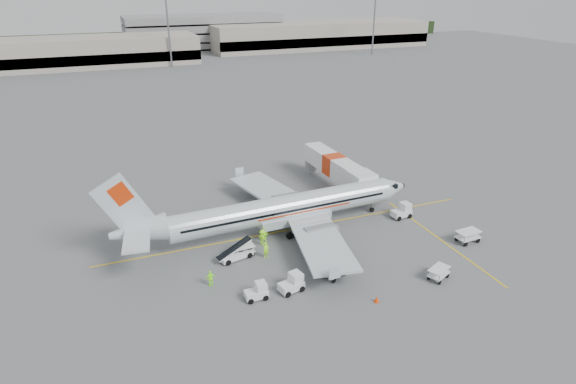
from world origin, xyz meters
name	(u,v)px	position (x,y,z in m)	size (l,w,h in m)	color
ground	(294,229)	(0.00, 0.00, 0.00)	(360.00, 360.00, 0.00)	#56595B
stripe_lead	(294,229)	(0.00, 0.00, 0.01)	(44.00, 0.20, 0.01)	yellow
stripe_cross	(439,239)	(14.00, -8.00, 0.01)	(0.20, 20.00, 0.01)	yellow
terminal_west	(19,55)	(-40.00, 130.00, 4.50)	(110.00, 22.00, 9.00)	gray
terminal_east	(318,35)	(70.00, 145.00, 5.00)	(90.00, 26.00, 10.00)	gray
parking_garage	(203,30)	(25.00, 160.00, 7.00)	(62.00, 24.00, 14.00)	slate
treeline	(138,39)	(0.00, 175.00, 3.00)	(300.00, 3.00, 6.00)	black
mast_center	(169,31)	(5.00, 118.00, 11.00)	(3.20, 1.20, 22.00)	slate
mast_east	(374,24)	(80.00, 118.00, 11.00)	(3.20, 1.20, 22.00)	slate
aircraft	(285,192)	(-1.12, 0.11, 4.75)	(34.47, 27.01, 9.50)	silver
jet_bridge	(334,171)	(9.60, 9.38, 2.25)	(3.22, 17.17, 4.51)	white
belt_loader	(235,248)	(-8.00, -3.73, 1.24)	(4.57, 1.71, 2.47)	white
tug_fore	(401,211)	(13.00, -2.00, 0.90)	(2.33, 1.33, 1.80)	white
tug_mid	(291,283)	(-4.82, -10.99, 0.87)	(2.26, 1.30, 1.75)	white
tug_aft	(256,291)	(-8.14, -10.91, 0.79)	(2.04, 1.17, 1.58)	white
cart_loaded_a	(335,271)	(-0.09, -10.38, 0.60)	(2.30, 1.36, 1.20)	white
cart_loaded_b	(244,250)	(-6.99, -3.37, 0.54)	(2.08, 1.23, 1.08)	white
cart_empty_a	(439,273)	(8.99, -14.29, 0.58)	(2.24, 1.32, 1.17)	white
cart_empty_b	(468,236)	(16.39, -9.66, 0.67)	(2.57, 1.52, 1.34)	white
cone_nose	(406,203)	(15.53, 0.73, 0.33)	(0.40, 0.40, 0.65)	#FD3D04
cone_port	(242,180)	(-1.54, 15.62, 0.29)	(0.36, 0.36, 0.58)	#FD3D04
cone_stbd	(377,299)	(1.61, -15.29, 0.33)	(0.40, 0.40, 0.66)	#FD3D04
crew_a	(266,250)	(-5.05, -4.65, 0.87)	(0.64, 0.42, 1.75)	#9BFF1D
crew_b	(264,234)	(-4.16, -1.50, 0.93)	(0.90, 0.70, 1.86)	#9BFF1D
crew_c	(262,237)	(-4.54, -2.05, 0.89)	(1.15, 0.66, 1.78)	#9BFF1D
crew_d	(211,278)	(-11.45, -7.45, 0.80)	(0.94, 0.39, 1.61)	#9BFF1D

